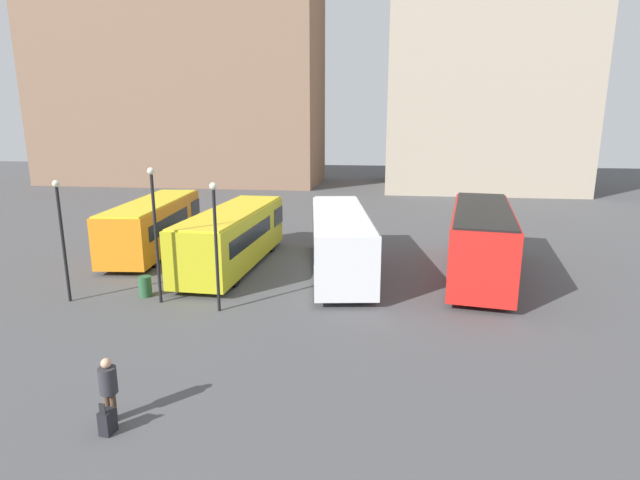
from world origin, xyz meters
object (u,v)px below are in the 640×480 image
object	(u,v)px
traveler	(108,384)
lamp_post_2	(216,236)
lamp_post_0	(155,224)
lamp_post_1	(62,230)
bus_3	(481,239)
bus_0	(154,224)
bus_2	(340,239)
trash_bin	(145,286)
suitcase	(108,422)
bus_1	(233,235)

from	to	relation	value
traveler	lamp_post_2	bearing A→B (deg)	5.67
lamp_post_0	lamp_post_1	bearing A→B (deg)	-174.21
lamp_post_2	bus_3	bearing A→B (deg)	29.63
lamp_post_1	lamp_post_2	xyz separation A→B (m)	(6.28, -0.20, 0.02)
bus_0	traveler	size ratio (longest dim) A/B	6.00
lamp_post_0	lamp_post_1	world-z (taller)	lamp_post_0
bus_0	lamp_post_0	xyz separation A→B (m)	(3.87, -7.65, 1.64)
bus_2	trash_bin	world-z (taller)	bus_2
lamp_post_0	trash_bin	xyz separation A→B (m)	(-0.93, 0.57, -2.74)
traveler	bus_0	bearing A→B (deg)	29.25
suitcase	lamp_post_0	bearing A→B (deg)	24.60
suitcase	lamp_post_0	distance (m)	9.18
traveler	suitcase	world-z (taller)	traveler
bus_1	bus_0	bearing A→B (deg)	69.35
lamp_post_0	trash_bin	distance (m)	2.95
bus_1	trash_bin	world-z (taller)	bus_1
bus_3	lamp_post_2	xyz separation A→B (m)	(-10.52, -5.98, 1.18)
suitcase	lamp_post_1	size ratio (longest dim) A/B	0.17
lamp_post_1	lamp_post_0	bearing A→B (deg)	5.79
suitcase	lamp_post_2	world-z (taller)	lamp_post_2
bus_0	trash_bin	world-z (taller)	bus_0
lamp_post_0	trash_bin	world-z (taller)	lamp_post_0
bus_1	bus_2	bearing A→B (deg)	-91.17
bus_0	bus_3	size ratio (longest dim) A/B	0.95
traveler	suitcase	size ratio (longest dim) A/B	1.95
bus_3	lamp_post_0	world-z (taller)	lamp_post_0
bus_0	lamp_post_1	world-z (taller)	lamp_post_1
bus_0	trash_bin	distance (m)	7.74
suitcase	lamp_post_0	size ratio (longest dim) A/B	0.16
lamp_post_0	bus_2	bearing A→B (deg)	38.16
trash_bin	bus_0	bearing A→B (deg)	112.60
suitcase	bus_3	bearing A→B (deg)	-30.35
suitcase	bus_0	bearing A→B (deg)	29.24
lamp_post_0	lamp_post_2	world-z (taller)	lamp_post_0
lamp_post_0	lamp_post_1	xyz separation A→B (m)	(-3.67, -0.37, -0.26)
bus_1	lamp_post_1	distance (m)	7.83
bus_1	trash_bin	xyz separation A→B (m)	(-2.25, -4.92, -1.11)
bus_2	suitcase	world-z (taller)	bus_2
bus_0	suitcase	distance (m)	17.27
bus_2	traveler	bearing A→B (deg)	153.24
bus_2	lamp_post_0	distance (m)	8.58
suitcase	lamp_post_0	xyz separation A→B (m)	(-2.62, 8.31, 2.87)
bus_3	lamp_post_1	xyz separation A→B (m)	(-16.80, -5.79, 1.16)
bus_2	bus_3	bearing A→B (deg)	-97.13
bus_3	lamp_post_2	bearing A→B (deg)	128.22
bus_1	suitcase	distance (m)	13.92
lamp_post_1	lamp_post_2	size ratio (longest dim) A/B	0.99
bus_0	suitcase	xyz separation A→B (m)	(6.49, -15.96, -1.24)
bus_1	bus_3	size ratio (longest dim) A/B	0.97
bus_3	trash_bin	distance (m)	14.93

